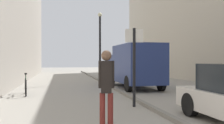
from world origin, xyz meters
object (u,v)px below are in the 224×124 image
lamp_post (100,43)px  bicycle_leaning (26,86)px  pedestrian_main_foreground (106,84)px  street_sign_post (134,60)px  delivery_van (134,65)px

lamp_post → bicycle_leaning: (-4.14, -5.20, -2.34)m
pedestrian_main_foreground → street_sign_post: size_ratio=0.68×
lamp_post → bicycle_leaning: size_ratio=2.70×
delivery_van → street_sign_post: (-1.65, -5.49, 0.27)m
pedestrian_main_foreground → bicycle_leaning: bearing=-57.6°
delivery_van → lamp_post: bearing=110.8°
delivery_van → bicycle_leaning: 5.90m
street_sign_post → delivery_van: bearing=-98.3°
lamp_post → pedestrian_main_foreground: bearing=-98.2°
pedestrian_main_foreground → street_sign_post: 2.99m
bicycle_leaning → delivery_van: bearing=10.1°
pedestrian_main_foreground → lamp_post: lamp_post is taller
delivery_van → lamp_post: 3.95m
delivery_van → lamp_post: size_ratio=1.07×
pedestrian_main_foreground → lamp_post: size_ratio=0.37×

